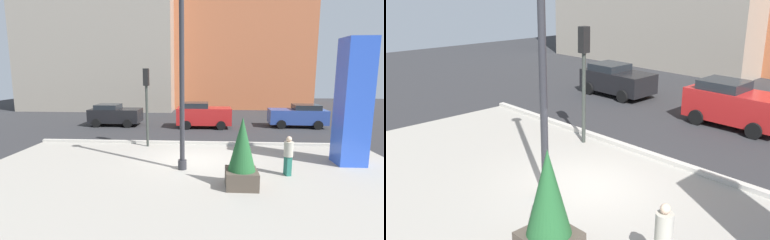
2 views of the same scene
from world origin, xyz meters
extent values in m
plane|color=#2D2D30|center=(0.00, 4.00, 0.00)|extent=(60.00, 60.00, 0.00)
cube|color=#9E998E|center=(0.00, -2.00, 0.00)|extent=(18.00, 10.00, 0.02)
cube|color=#B7B2A8|center=(0.00, 3.12, 0.08)|extent=(18.00, 0.24, 0.16)
cylinder|color=#2D2D33|center=(-0.43, -1.21, 0.20)|extent=(0.36, 0.36, 0.40)
cylinder|color=#2D2D33|center=(-0.43, -1.21, 3.58)|extent=(0.20, 0.20, 7.17)
cube|color=blue|center=(6.82, 0.00, 2.72)|extent=(1.16, 1.16, 5.45)
cube|color=#4C4238|center=(1.83, -2.98, 0.32)|extent=(1.10, 1.10, 0.63)
cylinder|color=#382819|center=(1.83, -2.98, 0.61)|extent=(1.05, 1.05, 0.04)
cone|color=#235B2D|center=(1.83, -2.98, 1.57)|extent=(0.96, 0.96, 1.87)
cylinder|color=#333833|center=(-2.69, 2.47, 1.66)|extent=(0.14, 0.14, 3.31)
cube|color=black|center=(-2.69, 2.47, 3.76)|extent=(0.28, 0.32, 0.90)
sphere|color=red|center=(-2.69, 2.64, 3.76)|extent=(0.18, 0.18, 0.18)
cube|color=black|center=(-6.51, 8.71, 0.77)|extent=(3.81, 1.90, 1.01)
cube|color=#1E2328|center=(-7.08, 8.71, 1.45)|extent=(1.72, 1.66, 0.34)
cylinder|color=black|center=(-5.32, 9.64, 0.32)|extent=(0.64, 0.22, 0.64)
cylinder|color=black|center=(-5.33, 7.76, 0.32)|extent=(0.64, 0.22, 0.64)
cylinder|color=black|center=(-7.68, 9.65, 0.32)|extent=(0.64, 0.22, 0.64)
cylinder|color=black|center=(-7.69, 7.78, 0.32)|extent=(0.64, 0.22, 0.64)
cube|color=red|center=(0.25, 8.24, 0.87)|extent=(3.95, 1.83, 1.20)
cube|color=#1E2328|center=(-0.34, 8.23, 1.66)|extent=(1.79, 1.59, 0.37)
cylinder|color=black|center=(1.45, 9.15, 0.32)|extent=(0.64, 0.23, 0.64)
cylinder|color=black|center=(1.47, 7.36, 0.32)|extent=(0.64, 0.23, 0.64)
cylinder|color=black|center=(-0.98, 9.12, 0.32)|extent=(0.64, 0.23, 0.64)
cylinder|color=black|center=(-0.96, 7.34, 0.32)|extent=(0.64, 0.23, 0.64)
cube|color=#2D4793|center=(7.12, 8.90, 0.79)|extent=(4.18, 1.97, 1.04)
cube|color=#1E2328|center=(7.74, 8.87, 1.50)|extent=(1.92, 1.65, 0.37)
cylinder|color=black|center=(5.81, 8.07, 0.32)|extent=(0.65, 0.25, 0.64)
cylinder|color=black|center=(5.90, 9.85, 0.32)|extent=(0.65, 0.25, 0.64)
cylinder|color=black|center=(8.35, 7.95, 0.32)|extent=(0.65, 0.25, 0.64)
cylinder|color=black|center=(8.44, 9.72, 0.32)|extent=(0.65, 0.25, 0.64)
cube|color=#236656|center=(3.76, -1.68, 0.39)|extent=(0.27, 0.32, 0.78)
cylinder|color=#B2AD9E|center=(3.76, -1.68, 1.07)|extent=(0.44, 0.44, 0.58)
sphere|color=beige|center=(3.76, -1.68, 1.47)|extent=(0.21, 0.21, 0.21)
camera|label=1|loc=(0.72, -12.78, 3.98)|focal=27.11mm
camera|label=2|loc=(7.85, -7.92, 5.56)|focal=39.97mm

